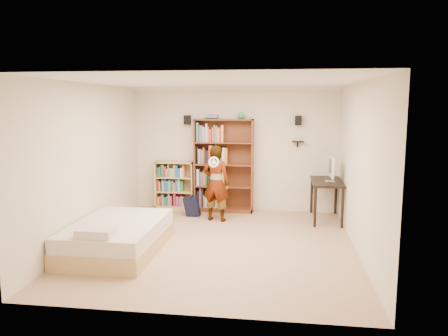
# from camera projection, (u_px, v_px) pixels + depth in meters

# --- Properties ---
(ground) EXTENTS (4.50, 5.00, 0.01)m
(ground) POSITION_uv_depth(u_px,v_px,m) (219.00, 245.00, 7.36)
(ground) COLOR tan
(ground) RESTS_ON ground
(room_shell) EXTENTS (4.52, 5.02, 2.71)m
(room_shell) POSITION_uv_depth(u_px,v_px,m) (219.00, 140.00, 7.10)
(room_shell) COLOR silver
(room_shell) RESTS_ON ground
(crown_molding) EXTENTS (4.50, 5.00, 0.06)m
(crown_molding) POSITION_uv_depth(u_px,v_px,m) (218.00, 84.00, 6.97)
(crown_molding) COLOR white
(crown_molding) RESTS_ON room_shell
(speaker_left) EXTENTS (0.14, 0.12, 0.20)m
(speaker_left) POSITION_uv_depth(u_px,v_px,m) (187.00, 120.00, 9.56)
(speaker_left) COLOR black
(speaker_left) RESTS_ON room_shell
(speaker_right) EXTENTS (0.14, 0.12, 0.20)m
(speaker_right) POSITION_uv_depth(u_px,v_px,m) (298.00, 120.00, 9.24)
(speaker_right) COLOR black
(speaker_right) RESTS_ON room_shell
(wall_shelf) EXTENTS (0.25, 0.16, 0.02)m
(wall_shelf) POSITION_uv_depth(u_px,v_px,m) (298.00, 142.00, 9.31)
(wall_shelf) COLOR black
(wall_shelf) RESTS_ON room_shell
(tall_bookshelf) EXTENTS (1.28, 0.37, 2.03)m
(tall_bookshelf) POSITION_uv_depth(u_px,v_px,m) (224.00, 166.00, 9.51)
(tall_bookshelf) COLOR brown
(tall_bookshelf) RESTS_ON ground
(low_bookshelf) EXTENTS (0.86, 0.32, 1.07)m
(low_bookshelf) POSITION_uv_depth(u_px,v_px,m) (175.00, 186.00, 9.75)
(low_bookshelf) COLOR tan
(low_bookshelf) RESTS_ON ground
(computer_desk) EXTENTS (0.60, 1.19, 0.81)m
(computer_desk) POSITION_uv_depth(u_px,v_px,m) (326.00, 200.00, 8.86)
(computer_desk) COLOR black
(computer_desk) RESTS_ON ground
(imac) EXTENTS (0.12, 0.50, 0.50)m
(imac) POSITION_uv_depth(u_px,v_px,m) (330.00, 169.00, 8.66)
(imac) COLOR white
(imac) RESTS_ON computer_desk
(daybed) EXTENTS (1.33, 2.05, 0.61)m
(daybed) POSITION_uv_depth(u_px,v_px,m) (117.00, 233.00, 6.99)
(daybed) COLOR silver
(daybed) RESTS_ON ground
(person) EXTENTS (0.62, 0.47, 1.54)m
(person) POSITION_uv_depth(u_px,v_px,m) (216.00, 183.00, 8.75)
(person) COLOR black
(person) RESTS_ON ground
(wii_wheel) EXTENTS (0.21, 0.08, 0.21)m
(wii_wheel) POSITION_uv_depth(u_px,v_px,m) (214.00, 162.00, 8.40)
(wii_wheel) COLOR white
(wii_wheel) RESTS_ON person
(navy_bag) EXTENTS (0.33, 0.22, 0.43)m
(navy_bag) POSITION_uv_depth(u_px,v_px,m) (192.00, 206.00, 9.19)
(navy_bag) COLOR black
(navy_bag) RESTS_ON ground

